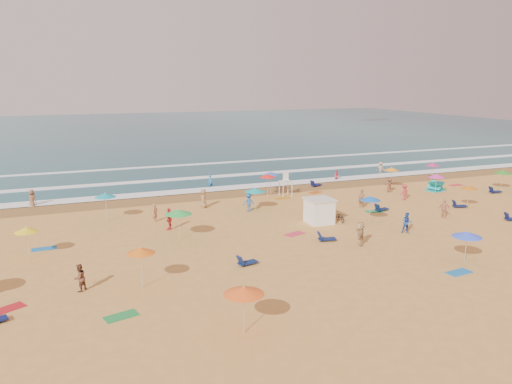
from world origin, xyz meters
name	(u,v)px	position (x,y,z in m)	size (l,w,h in m)	color
ground	(306,221)	(0.00, 0.00, 0.00)	(220.00, 220.00, 0.00)	gold
ocean	(146,131)	(0.00, 84.00, 0.00)	(220.00, 140.00, 0.18)	#0C4756
wet_sand	(254,192)	(0.00, 12.50, 0.01)	(220.00, 220.00, 0.00)	olive
surf_foam	(228,177)	(0.00, 21.32, 0.10)	(200.00, 18.70, 0.05)	white
cabana	(319,211)	(0.74, -0.89, 1.00)	(2.00, 2.00, 2.00)	white
cabana_roof	(320,199)	(0.74, -0.89, 2.06)	(2.20, 2.20, 0.12)	silver
bicycle	(340,217)	(2.64, -1.19, 0.40)	(0.54, 1.54, 0.81)	black
lifeguard_stand	(286,186)	(2.34, 9.36, 1.05)	(1.20, 1.20, 2.10)	white
beach_umbrellas	(307,197)	(0.02, -0.05, 2.13)	(53.02, 29.11, 0.75)	orange
loungers	(369,220)	(4.95, -2.10, 0.17)	(48.27, 24.38, 0.34)	#0E164A
towels	(315,227)	(-0.22, -1.92, 0.01)	(47.29, 25.04, 0.03)	red
popup_tents	(478,194)	(19.83, 0.79, 0.60)	(4.39, 12.00, 1.20)	#DC3192
beachgoers	(289,203)	(0.05, 3.69, 0.79)	(44.35, 26.26, 2.05)	#A6644C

